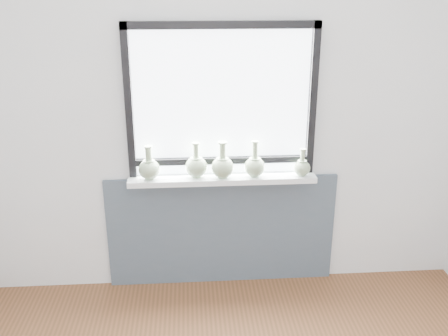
{
  "coord_description": "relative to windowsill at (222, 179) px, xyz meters",
  "views": [
    {
      "loc": [
        -0.23,
        -1.55,
        2.19
      ],
      "look_at": [
        0.0,
        1.55,
        1.02
      ],
      "focal_mm": 40.0,
      "sensor_mm": 36.0,
      "label": 1
    }
  ],
  "objects": [
    {
      "name": "vase_e",
      "position": [
        0.56,
        -0.03,
        0.08
      ],
      "size": [
        0.12,
        0.12,
        0.2
      ],
      "rotation": [
        0.0,
        0.0,
        0.24
      ],
      "color": "#9CB98D",
      "rests_on": "windowsill"
    },
    {
      "name": "vase_b",
      "position": [
        -0.18,
        0.0,
        0.1
      ],
      "size": [
        0.16,
        0.16,
        0.25
      ],
      "rotation": [
        0.0,
        0.0,
        0.31
      ],
      "color": "#9CB98D",
      "rests_on": "windowsill"
    },
    {
      "name": "vase_a",
      "position": [
        -0.51,
        -0.01,
        0.1
      ],
      "size": [
        0.15,
        0.15,
        0.24
      ],
      "rotation": [
        0.0,
        0.0,
        -0.28
      ],
      "color": "#9CB98D",
      "rests_on": "windowsill"
    },
    {
      "name": "apron_panel",
      "position": [
        0.0,
        0.07,
        -0.45
      ],
      "size": [
        1.7,
        0.03,
        0.86
      ],
      "primitive_type": "cube",
      "color": "#44505F",
      "rests_on": "ground"
    },
    {
      "name": "windowsill",
      "position": [
        0.0,
        0.0,
        0.0
      ],
      "size": [
        1.32,
        0.18,
        0.04
      ],
      "primitive_type": "cube",
      "color": "white",
      "rests_on": "apron_panel"
    },
    {
      "name": "window",
      "position": [
        0.0,
        0.06,
        0.56
      ],
      "size": [
        1.3,
        0.06,
        1.05
      ],
      "color": "black",
      "rests_on": "windowsill"
    },
    {
      "name": "vase_d",
      "position": [
        0.23,
        -0.02,
        0.1
      ],
      "size": [
        0.15,
        0.15,
        0.26
      ],
      "rotation": [
        0.0,
        0.0,
        0.43
      ],
      "color": "#9CB98D",
      "rests_on": "windowsill"
    },
    {
      "name": "back_wall",
      "position": [
        0.0,
        0.1,
        0.42
      ],
      "size": [
        3.6,
        0.02,
        2.6
      ],
      "primitive_type": "cube",
      "color": "silver",
      "rests_on": "ground"
    },
    {
      "name": "vase_c",
      "position": [
        -0.0,
        -0.02,
        0.1
      ],
      "size": [
        0.16,
        0.16,
        0.26
      ],
      "rotation": [
        0.0,
        0.0,
        0.2
      ],
      "color": "#9CB98D",
      "rests_on": "windowsill"
    }
  ]
}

